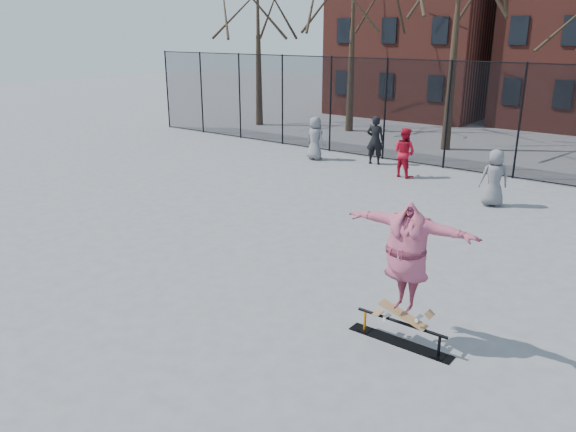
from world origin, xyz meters
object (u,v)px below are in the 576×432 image
Objects in this scene: bystander_extra at (494,178)px; skateboard at (403,319)px; skate_rail at (400,334)px; skater at (406,265)px; bystander_black at (375,140)px; bystander_red at (404,152)px; bystander_grey at (315,138)px.

skateboard is at bearing 64.28° from bystander_extra.
skate_rail is 0.83× the size of skater.
bystander_black is at bearing 121.14° from skate_rail.
skater reaches higher than bystander_extra.
skateboard is 13.45m from bystander_black.
skater is at bearing 107.00° from bystander_black.
skater is at bearing 126.12° from bystander_red.
skater is 1.18× the size of bystander_black.
skater reaches higher than bystander_grey.
skater is 1.26× the size of bystander_red.
skater is (0.02, 0.00, 1.26)m from skate_rail.
bystander_red is (-5.13, 10.35, 0.72)m from skate_rail.
bystander_extra reaches higher than skate_rail.
bystander_grey is (-9.27, 10.73, -0.55)m from skater.
skate_rail is 8.90m from bystander_extra.
skate_rail is 1.04× the size of bystander_red.
skater is at bearing 64.28° from bystander_extra.
skate_rail is at bearing 126.03° from bystander_red.
bystander_red reaches higher than bystander_extra.
bystander_extra is at bearing 99.20° from skate_rail.
bystander_black is 1.07× the size of bystander_red.
bystander_red is at bearing -179.58° from bystander_grey.
skateboard reaches higher than skate_rail.
skater is 14.19m from bystander_grey.
bystander_extra is (7.83, -1.97, -0.02)m from bystander_grey.
skater is at bearing 0.00° from skate_rail.
skater is (0.00, 0.00, 0.96)m from skateboard.
skater reaches higher than bystander_red.
skateboard is 0.54× the size of bystander_extra.
bystander_grey is 4.14m from bystander_red.
bystander_red reaches higher than skateboard.
skate_rail is 0.30m from skateboard.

